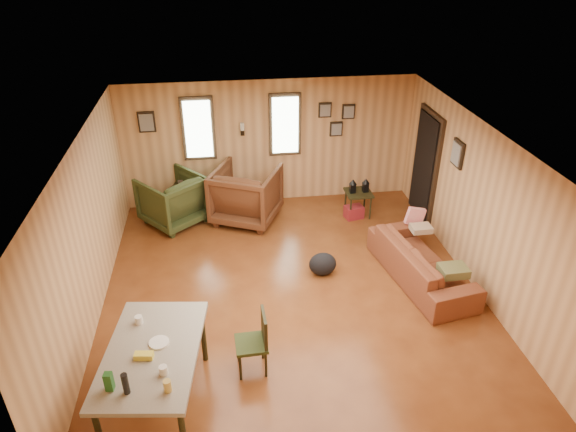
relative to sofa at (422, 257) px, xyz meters
name	(u,v)px	position (x,y,z in m)	size (l,w,h in m)	color
room	(301,210)	(-1.83, 0.27, 0.80)	(5.54, 6.04, 2.44)	brown
sofa	(422,257)	(0.00, 0.00, 0.00)	(2.08, 0.61, 0.81)	brown
recliner_brown	(246,192)	(-2.51, 2.24, 0.16)	(1.09, 1.02, 1.12)	#552E19
recliner_green	(173,198)	(-3.83, 2.31, 0.10)	(0.98, 0.92, 1.01)	#313B1A
end_table	(188,194)	(-3.59, 2.69, -0.04)	(0.59, 0.55, 0.66)	black
side_table	(359,191)	(-0.44, 2.11, 0.11)	(0.48, 0.48, 0.75)	black
cooler	(354,212)	(-0.53, 2.02, -0.29)	(0.37, 0.29, 0.23)	maroon
backpack	(323,264)	(-1.46, 0.33, -0.22)	(0.44, 0.33, 0.37)	black
sofa_pillows	(434,245)	(0.24, 0.17, 0.09)	(0.42, 1.66, 0.35)	brown
dining_table	(152,357)	(-3.78, -1.93, 0.35)	(1.18, 1.74, 1.07)	gray
dining_chair	(256,339)	(-2.64, -1.50, 0.06)	(0.39, 0.39, 0.84)	#313B1A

